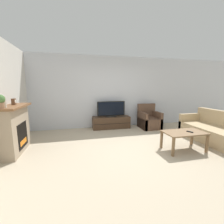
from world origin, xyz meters
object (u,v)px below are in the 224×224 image
object	(u,v)px
fireplace	(14,129)
remote	(190,132)
coffee_table	(184,134)
mantel_clock	(14,102)
mantel_vase_left	(4,102)
couch	(219,133)
potted_plant	(0,101)
tv_stand	(111,122)
tv	(111,110)
armchair	(149,120)

from	to	relation	value
fireplace	remote	bearing A→B (deg)	-11.95
fireplace	coffee_table	xyz separation A→B (m)	(4.01, -0.83, -0.17)
mantel_clock	remote	xyz separation A→B (m)	(4.12, -1.00, -0.73)
coffee_table	remote	distance (m)	0.15
fireplace	mantel_vase_left	distance (m)	0.77
mantel_vase_left	coffee_table	world-z (taller)	mantel_vase_left
fireplace	couch	bearing A→B (deg)	-6.87
fireplace	remote	xyz separation A→B (m)	(4.13, -0.88, -0.10)
mantel_vase_left	coffee_table	xyz separation A→B (m)	(4.00, -0.46, -0.85)
potted_plant	couch	distance (m)	5.39
coffee_table	remote	size ratio (longest dim) A/B	6.54
tv_stand	couch	xyz separation A→B (m)	(2.59, -2.18, 0.06)
tv	armchair	world-z (taller)	tv
fireplace	remote	world-z (taller)	fireplace
potted_plant	armchair	xyz separation A→B (m)	(4.13, 1.78, -1.00)
coffee_table	potted_plant	bearing A→B (deg)	175.61
tv_stand	couch	world-z (taller)	couch
potted_plant	couch	xyz separation A→B (m)	(5.29, -0.12, -1.01)
tv	coffee_table	world-z (taller)	tv
remote	couch	size ratio (longest dim) A/B	0.07
fireplace	tv	distance (m)	3.13
coffee_table	tv_stand	bearing A→B (deg)	118.68
mantel_vase_left	coffee_table	size ratio (longest dim) A/B	0.26
armchair	mantel_clock	bearing A→B (deg)	-164.50
tv_stand	armchair	world-z (taller)	armchair
remote	tv_stand	bearing A→B (deg)	95.07
potted_plant	armchair	size ratio (longest dim) A/B	0.31
mantel_clock	potted_plant	bearing A→B (deg)	-90.07
fireplace	couch	xyz separation A→B (m)	(5.31, -0.64, -0.29)
mantel_vase_left	tv	xyz separation A→B (m)	(2.70, 1.91, -0.54)
mantel_vase_left	potted_plant	distance (m)	0.16
fireplace	armchair	bearing A→B (deg)	16.99
mantel_vase_left	armchair	distance (m)	4.54
mantel_vase_left	remote	world-z (taller)	mantel_vase_left
potted_plant	couch	size ratio (longest dim) A/B	0.13
tv	armchair	size ratio (longest dim) A/B	1.16
fireplace	tv_stand	bearing A→B (deg)	29.60
fireplace	mantel_clock	bearing A→B (deg)	81.80
mantel_clock	fireplace	bearing A→B (deg)	-98.20
coffee_table	fireplace	bearing A→B (deg)	168.38
potted_plant	tv_stand	world-z (taller)	potted_plant
mantel_clock	couch	size ratio (longest dim) A/B	0.07
coffee_table	armchair	bearing A→B (deg)	86.50
couch	remote	bearing A→B (deg)	-168.62
potted_plant	armchair	distance (m)	4.61
potted_plant	coffee_table	world-z (taller)	potted_plant
armchair	couch	distance (m)	2.23
armchair	tv_stand	bearing A→B (deg)	168.93
tv_stand	couch	bearing A→B (deg)	-40.16
mantel_vase_left	mantel_clock	world-z (taller)	mantel_vase_left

